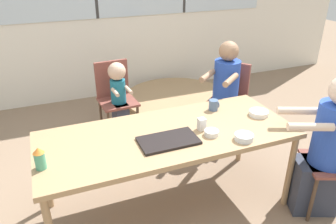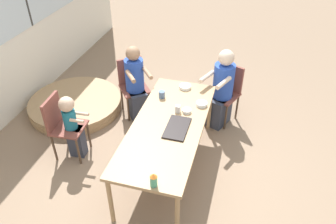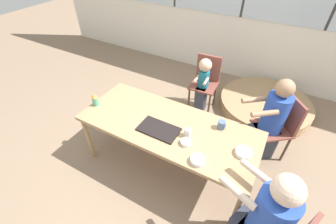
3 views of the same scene
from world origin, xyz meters
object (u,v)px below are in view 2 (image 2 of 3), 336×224
chair_for_toddler (61,122)px  folded_table_stack (76,104)px  bowl_cereal (185,87)px  bowl_fruit (187,111)px  person_toddler (73,126)px  coffee_mug (162,94)px  sippy_cup (154,180)px  chair_for_man_blue_shirt (227,88)px  milk_carton_small (178,109)px  bowl_white_shallow (202,104)px  person_man_blue_shirt (221,91)px  person_woman_green_shirt (136,86)px  chair_for_woman_green_shirt (132,81)px

chair_for_toddler → folded_table_stack: chair_for_toddler is taller
bowl_cereal → bowl_fruit: 0.56m
person_toddler → coffee_mug: size_ratio=9.76×
sippy_cup → bowl_cereal: bearing=3.7°
bowl_fruit → folded_table_stack: bowl_fruit is taller
chair_for_man_blue_shirt → milk_carton_small: (-1.03, 0.49, 0.24)m
chair_for_toddler → bowl_fruit: (0.39, -1.56, 0.21)m
bowl_cereal → folded_table_stack: bearing=89.4°
bowl_white_shallow → bowl_fruit: (-0.19, 0.15, -0.00)m
coffee_mug → folded_table_stack: (0.32, 1.55, -0.68)m
person_man_blue_shirt → bowl_cereal: 0.60m
person_man_blue_shirt → sippy_cup: 2.12m
milk_carton_small → bowl_cereal: (0.57, 0.04, -0.03)m
person_toddler → coffee_mug: (0.61, -1.02, 0.29)m
bowl_cereal → person_toddler: bearing=126.0°
chair_for_toddler → bowl_cereal: 1.70m
person_man_blue_shirt → sippy_cup: person_man_blue_shirt is taller
coffee_mug → bowl_cereal: (0.31, -0.24, -0.03)m
bowl_cereal → sippy_cup: bearing=-176.3°
bowl_fruit → sippy_cup: bearing=178.4°
person_man_blue_shirt → person_toddler: (-1.23, 1.73, -0.07)m
bowl_fruit → coffee_mug: bearing=59.1°
chair_for_toddler → milk_carton_small: size_ratio=8.94×
person_toddler → bowl_cereal: size_ratio=5.67×
chair_for_toddler → bowl_cereal: size_ratio=5.41×
person_woman_green_shirt → bowl_fruit: size_ratio=10.40×
bowl_fruit → chair_for_man_blue_shirt: bearing=-21.1°
bowl_white_shallow → bowl_cereal: bearing=40.7°
person_woman_green_shirt → coffee_mug: (-0.45, -0.54, 0.23)m
sippy_cup → chair_for_man_blue_shirt: bearing=-10.7°
person_man_blue_shirt → coffee_mug: 0.97m
chair_for_woman_green_shirt → chair_for_toddler: size_ratio=1.00×
chair_for_woman_green_shirt → coffee_mug: (-0.57, -0.64, 0.24)m
person_man_blue_shirt → sippy_cup: bearing=103.0°
bowl_white_shallow → bowl_cereal: bowl_white_shallow is taller
chair_for_woman_green_shirt → bowl_white_shallow: size_ratio=6.23×
coffee_mug → chair_for_man_blue_shirt: bearing=-45.2°
person_woman_green_shirt → sippy_cup: bearing=76.7°
bowl_white_shallow → chair_for_woman_green_shirt: bearing=62.6°
chair_for_woman_green_shirt → person_man_blue_shirt: bearing=143.4°
chair_for_woman_green_shirt → bowl_cereal: (-0.27, -0.88, 0.21)m
chair_for_woman_green_shirt → person_man_blue_shirt: 1.36m
sippy_cup → person_toddler: bearing=58.3°
bowl_white_shallow → person_woman_green_shirt: bearing=65.8°
chair_for_toddler → milk_carton_small: 1.52m
chair_for_toddler → milk_carton_small: (0.36, -1.45, 0.24)m
chair_for_man_blue_shirt → coffee_mug: bearing=67.5°
person_woman_green_shirt → milk_carton_small: bearing=100.8°
chair_for_man_blue_shirt → chair_for_woman_green_shirt: bearing=30.6°
person_man_blue_shirt → person_toddler: person_man_blue_shirt is taller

